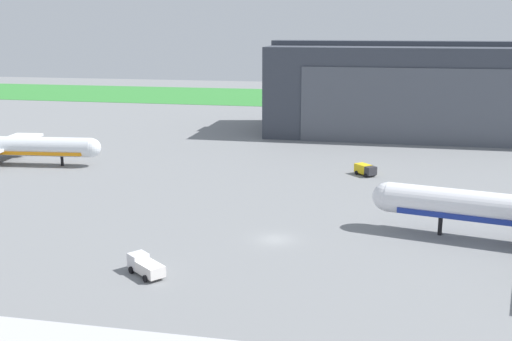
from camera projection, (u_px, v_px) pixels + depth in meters
The scene contains 5 objects.
ground_plane at pixel (275, 239), 79.15m from camera, with size 440.00×440.00×0.00m, color slate.
grass_field_strip at pixel (348, 99), 228.46m from camera, with size 440.00×56.00×0.08m, color #348336.
maintenance_hangar at pixel (428, 90), 152.87m from camera, with size 77.80×31.40×22.94m.
baggage_tug at pixel (365, 169), 112.61m from camera, with size 4.25×4.41×1.93m.
stair_truck at pixel (145, 266), 67.78m from camera, with size 5.25×4.73×2.03m.
Camera 1 is at (12.65, -73.94, 26.87)m, focal length 43.35 mm.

